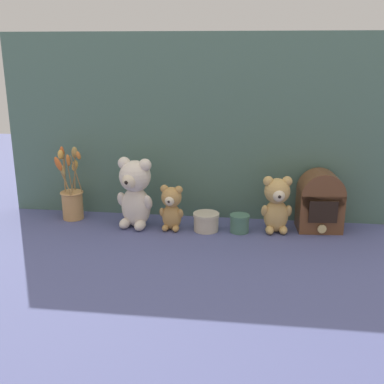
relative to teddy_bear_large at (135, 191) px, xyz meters
The scene contains 9 objects.
ground_plane 0.27m from the teddy_bear_large, ahead, with size 4.00×4.00×0.00m, color #4C5184.
backdrop_wall 0.36m from the teddy_bear_large, 35.15° to the left, with size 1.63×0.02×0.76m.
teddy_bear_large is the anchor object (origin of this frame).
teddy_bear_medium 0.56m from the teddy_bear_large, ahead, with size 0.12×0.12×0.23m.
teddy_bear_small 0.16m from the teddy_bear_large, ahead, with size 0.10×0.09×0.18m.
flower_vase 0.30m from the teddy_bear_large, 168.70° to the left, with size 0.12×0.15×0.31m.
vintage_radio 0.74m from the teddy_bear_large, ahead, with size 0.18×0.14×0.24m.
decorative_tin_tall 0.31m from the teddy_bear_large, ahead, with size 0.10×0.10×0.07m.
decorative_tin_short 0.44m from the teddy_bear_large, ahead, with size 0.08×0.08×0.07m.
Camera 1 is at (0.23, -1.79, 0.71)m, focal length 45.00 mm.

